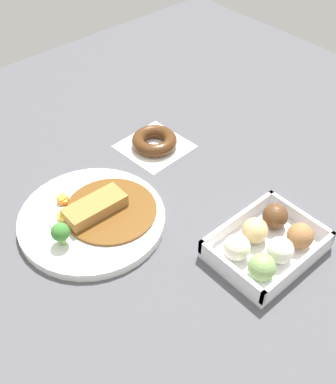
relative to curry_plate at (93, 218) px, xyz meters
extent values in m
plane|color=#4C4C51|center=(0.15, -0.12, -0.01)|extent=(1.60, 1.60, 0.00)
cylinder|color=white|center=(0.00, 0.00, 0.00)|extent=(0.28, 0.28, 0.02)
cylinder|color=brown|center=(0.03, -0.01, 0.01)|extent=(0.18, 0.18, 0.01)
cube|color=#A87538|center=(0.01, 0.00, 0.02)|extent=(0.12, 0.06, 0.02)
cylinder|color=white|center=(-0.04, 0.03, 0.01)|extent=(0.06, 0.06, 0.00)
ellipsoid|color=yellow|center=(-0.04, 0.03, 0.02)|extent=(0.03, 0.03, 0.02)
cylinder|color=#8CB766|center=(-0.08, -0.02, 0.01)|extent=(0.01, 0.01, 0.02)
sphere|color=#387A2D|center=(-0.08, -0.02, 0.03)|extent=(0.03, 0.03, 0.03)
cube|color=orange|center=(-0.02, 0.06, 0.01)|extent=(0.02, 0.02, 0.01)
cube|color=orange|center=(-0.02, 0.07, 0.01)|extent=(0.02, 0.02, 0.02)
cube|color=white|center=(0.19, -0.27, -0.01)|extent=(0.20, 0.15, 0.01)
cube|color=white|center=(0.10, -0.27, 0.01)|extent=(0.01, 0.15, 0.03)
cube|color=white|center=(0.29, -0.27, 0.01)|extent=(0.01, 0.15, 0.03)
cube|color=white|center=(0.19, -0.34, 0.01)|extent=(0.20, 0.01, 0.03)
cube|color=white|center=(0.19, -0.20, 0.01)|extent=(0.20, 0.01, 0.03)
sphere|color=#84A860|center=(0.14, -0.31, 0.02)|extent=(0.05, 0.05, 0.05)
sphere|color=silver|center=(0.19, -0.30, 0.02)|extent=(0.05, 0.05, 0.05)
sphere|color=#9E6B3D|center=(0.24, -0.31, 0.02)|extent=(0.05, 0.05, 0.05)
sphere|color=#EFE5C6|center=(0.14, -0.25, 0.02)|extent=(0.05, 0.05, 0.05)
sphere|color=#DBB77A|center=(0.19, -0.24, 0.02)|extent=(0.05, 0.05, 0.05)
sphere|color=brown|center=(0.25, -0.24, 0.02)|extent=(0.05, 0.05, 0.05)
cube|color=white|center=(0.25, 0.10, -0.01)|extent=(0.15, 0.15, 0.00)
torus|color=#4C2B14|center=(0.25, 0.10, 0.00)|extent=(0.10, 0.10, 0.03)
camera|label=1|loc=(-0.32, -0.58, 0.68)|focal=45.23mm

